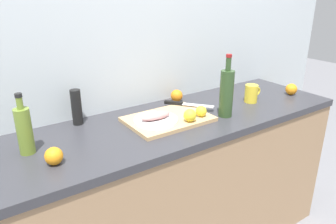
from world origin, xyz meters
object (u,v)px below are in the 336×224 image
(wine_bottle, at_px, (226,92))
(coffee_mug_0, at_px, (251,93))
(lemon_0, at_px, (190,115))
(white_plate, at_px, (156,120))
(fish_fillet, at_px, (156,115))
(chef_knife, at_px, (182,104))
(olive_oil_bottle, at_px, (24,130))
(cutting_board, at_px, (168,119))
(orange_0, at_px, (291,89))
(pepper_mill, at_px, (77,107))

(wine_bottle, relative_size, coffee_mug_0, 2.88)
(coffee_mug_0, bearing_deg, lemon_0, -172.58)
(white_plate, xyz_separation_m, fish_fillet, (0.00, -0.00, 0.03))
(chef_knife, distance_m, olive_oil_bottle, 0.87)
(chef_knife, bearing_deg, cutting_board, -97.61)
(lemon_0, relative_size, orange_0, 0.89)
(chef_knife, relative_size, lemon_0, 3.72)
(lemon_0, xyz_separation_m, orange_0, (0.86, 0.02, -0.02))
(fish_fillet, distance_m, olive_oil_bottle, 0.61)
(cutting_board, distance_m, wine_bottle, 0.34)
(coffee_mug_0, bearing_deg, orange_0, -8.42)
(white_plate, distance_m, olive_oil_bottle, 0.62)
(orange_0, bearing_deg, chef_knife, 165.49)
(wine_bottle, xyz_separation_m, coffee_mug_0, (0.29, 0.08, -0.08))
(cutting_board, distance_m, fish_fillet, 0.09)
(olive_oil_bottle, relative_size, coffee_mug_0, 2.26)
(cutting_board, xyz_separation_m, lemon_0, (0.06, -0.11, 0.04))
(lemon_0, relative_size, pepper_mill, 0.36)
(olive_oil_bottle, bearing_deg, wine_bottle, -9.43)
(fish_fillet, xyz_separation_m, wine_bottle, (0.38, -0.11, 0.08))
(wine_bottle, xyz_separation_m, orange_0, (0.62, 0.03, -0.10))
(cutting_board, xyz_separation_m, white_plate, (-0.08, -0.01, 0.02))
(white_plate, height_order, coffee_mug_0, coffee_mug_0)
(lemon_0, height_order, wine_bottle, wine_bottle)
(coffee_mug_0, relative_size, pepper_mill, 0.64)
(white_plate, relative_size, orange_0, 3.03)
(olive_oil_bottle, xyz_separation_m, pepper_mill, (0.29, 0.18, -0.02))
(chef_knife, xyz_separation_m, orange_0, (0.74, -0.19, 0.01))
(olive_oil_bottle, distance_m, wine_bottle, 1.00)
(cutting_board, distance_m, coffee_mug_0, 0.59)
(chef_knife, xyz_separation_m, olive_oil_bottle, (-0.87, -0.06, 0.08))
(wine_bottle, bearing_deg, lemon_0, 177.42)
(white_plate, distance_m, orange_0, 1.00)
(fish_fillet, bearing_deg, pepper_mill, 143.44)
(pepper_mill, bearing_deg, lemon_0, -35.61)
(pepper_mill, bearing_deg, coffee_mug_0, -14.96)
(olive_oil_bottle, xyz_separation_m, coffee_mug_0, (1.28, -0.08, -0.05))
(lemon_0, bearing_deg, pepper_mill, 144.39)
(fish_fillet, height_order, orange_0, orange_0)
(chef_knife, height_order, pepper_mill, pepper_mill)
(fish_fillet, xyz_separation_m, orange_0, (1.00, -0.08, -0.02))
(wine_bottle, height_order, pepper_mill, wine_bottle)
(coffee_mug_0, relative_size, orange_0, 1.60)
(wine_bottle, bearing_deg, pepper_mill, 153.85)
(lemon_0, distance_m, wine_bottle, 0.25)
(chef_knife, height_order, orange_0, orange_0)
(cutting_board, bearing_deg, pepper_mill, 150.72)
(pepper_mill, bearing_deg, orange_0, -13.38)
(olive_oil_bottle, height_order, coffee_mug_0, olive_oil_bottle)
(fish_fillet, distance_m, lemon_0, 0.17)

